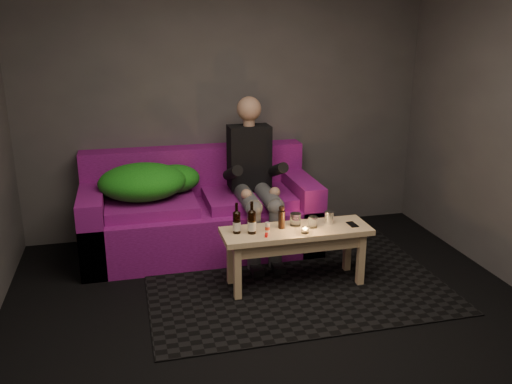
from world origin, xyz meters
TOP-DOWN VIEW (x-y plane):
  - floor at (0.00, 0.00)m, footprint 4.50×4.50m
  - room at (0.00, 0.47)m, footprint 4.50×4.50m
  - rug at (0.29, 0.92)m, footprint 2.41×1.75m
  - sofa at (-0.36, 1.82)m, footprint 2.14×0.96m
  - green_blanket at (-0.82, 1.81)m, footprint 0.94×0.64m
  - person at (0.12, 1.65)m, footprint 0.38×0.89m
  - coffee_table at (0.29, 0.87)m, footprint 1.20×0.39m
  - beer_bottle_a at (-0.19, 0.90)m, footprint 0.06×0.06m
  - beer_bottle_b at (-0.08, 0.86)m, footprint 0.07×0.07m
  - salt_shaker at (0.05, 0.88)m, footprint 0.05×0.05m
  - pepper_mill at (0.17, 0.91)m, footprint 0.07×0.07m
  - tumbler_back at (0.30, 0.95)m, footprint 0.12×0.12m
  - tealight at (0.32, 0.77)m, footprint 0.06×0.06m
  - tumbler_front at (0.42, 0.87)m, footprint 0.09×0.09m
  - steel_cup at (0.58, 0.92)m, footprint 0.08×0.08m
  - smartphone at (0.76, 0.85)m, footprint 0.07×0.13m
  - red_lighter at (0.02, 0.79)m, footprint 0.04×0.08m

SIDE VIEW (x-z plane):
  - floor at x=0.00m, z-range 0.00..0.00m
  - rug at x=0.29m, z-range 0.00..0.01m
  - sofa at x=-0.36m, z-range -0.13..0.79m
  - coffee_table at x=0.29m, z-range 0.16..0.65m
  - smartphone at x=0.76m, z-range 0.49..0.50m
  - red_lighter at x=0.02m, z-range 0.49..0.50m
  - tealight at x=0.32m, z-range 0.49..0.54m
  - salt_shaker at x=0.05m, z-range 0.49..0.57m
  - tumbler_front at x=0.42m, z-range 0.49..0.58m
  - steel_cup at x=0.58m, z-range 0.49..0.59m
  - tumbler_back at x=0.30m, z-range 0.49..0.59m
  - pepper_mill at x=0.17m, z-range 0.49..0.63m
  - beer_bottle_a at x=-0.19m, z-range 0.46..0.71m
  - beer_bottle_b at x=-0.08m, z-range 0.46..0.72m
  - green_blanket at x=-0.82m, z-range 0.53..0.85m
  - person at x=0.12m, z-range 0.03..1.45m
  - room at x=0.00m, z-range -0.61..3.89m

